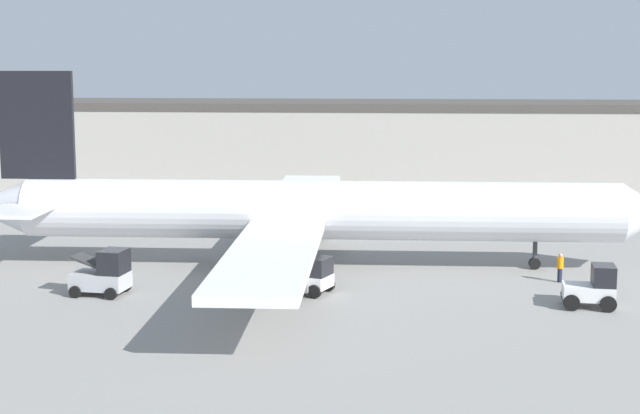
{
  "coord_description": "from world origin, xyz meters",
  "views": [
    {
      "loc": [
        4.42,
        -58.82,
        12.82
      ],
      "look_at": [
        0.0,
        0.0,
        3.7
      ],
      "focal_mm": 55.0,
      "sensor_mm": 36.0,
      "label": 1
    }
  ],
  "objects_px": {
    "airplane": "(302,211)",
    "ground_crew_worker": "(560,267)",
    "baggage_tug": "(311,277)",
    "pushback_tug": "(593,288)",
    "belt_loader_truck": "(104,274)"
  },
  "relations": [
    {
      "from": "airplane",
      "to": "ground_crew_worker",
      "type": "xyz_separation_m",
      "value": [
        15.09,
        -3.18,
        -2.53
      ]
    },
    {
      "from": "airplane",
      "to": "baggage_tug",
      "type": "bearing_deg",
      "value": -81.9
    },
    {
      "from": "baggage_tug",
      "to": "pushback_tug",
      "type": "height_order",
      "value": "pushback_tug"
    },
    {
      "from": "baggage_tug",
      "to": "pushback_tug",
      "type": "relative_size",
      "value": 1.09
    },
    {
      "from": "baggage_tug",
      "to": "pushback_tug",
      "type": "xyz_separation_m",
      "value": [
        14.75,
        -1.85,
        0.09
      ]
    },
    {
      "from": "ground_crew_worker",
      "to": "belt_loader_truck",
      "type": "bearing_deg",
      "value": 130.22
    },
    {
      "from": "airplane",
      "to": "pushback_tug",
      "type": "height_order",
      "value": "airplane"
    },
    {
      "from": "ground_crew_worker",
      "to": "pushback_tug",
      "type": "xyz_separation_m",
      "value": [
        0.74,
        -5.63,
        0.13
      ]
    },
    {
      "from": "belt_loader_truck",
      "to": "baggage_tug",
      "type": "bearing_deg",
      "value": 13.54
    },
    {
      "from": "airplane",
      "to": "belt_loader_truck",
      "type": "xyz_separation_m",
      "value": [
        -10.01,
        -8.08,
        -2.28
      ]
    },
    {
      "from": "belt_loader_truck",
      "to": "pushback_tug",
      "type": "bearing_deg",
      "value": 6.2
    },
    {
      "from": "airplane",
      "to": "baggage_tug",
      "type": "height_order",
      "value": "airplane"
    },
    {
      "from": "pushback_tug",
      "to": "airplane",
      "type": "bearing_deg",
      "value": 156.11
    },
    {
      "from": "ground_crew_worker",
      "to": "baggage_tug",
      "type": "xyz_separation_m",
      "value": [
        -14.0,
        -3.79,
        0.04
      ]
    },
    {
      "from": "ground_crew_worker",
      "to": "baggage_tug",
      "type": "relative_size",
      "value": 0.55
    }
  ]
}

